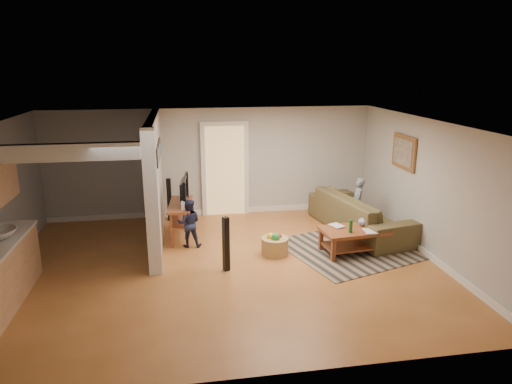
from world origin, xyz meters
TOP-DOWN VIEW (x-y plane):
  - ground at (0.00, 0.00)m, footprint 7.50×7.50m
  - room_shell at (-1.07, 0.43)m, footprint 7.54×6.02m
  - area_rug at (2.77, 0.51)m, footprint 3.47×2.96m
  - sofa at (2.99, 1.31)m, footprint 1.57×2.85m
  - coffee_table at (2.46, 0.23)m, footprint 1.28×0.82m
  - tv_console at (-0.74, 1.50)m, footprint 0.54×1.22m
  - speaker_left at (-0.00, -0.15)m, footprint 0.13×0.13m
  - speaker_right at (-1.00, 2.70)m, footprint 0.11×0.11m
  - toy_basket at (0.96, 0.38)m, footprint 0.51×0.51m
  - child at (3.00, 1.47)m, footprint 0.38×0.48m
  - toddler at (-0.60, 1.05)m, footprint 0.50×0.41m

SIDE VIEW (x-z plane):
  - ground at x=0.00m, z-range 0.00..0.00m
  - sofa at x=2.99m, z-range -0.39..0.39m
  - child at x=3.00m, z-range -0.57..0.57m
  - toddler at x=-0.60m, z-range -0.48..0.48m
  - area_rug at x=2.77m, z-range 0.00..0.01m
  - toy_basket at x=0.96m, z-range -0.04..0.41m
  - coffee_table at x=2.46m, z-range 0.01..0.73m
  - speaker_left at x=0.00m, z-range 0.00..0.97m
  - speaker_right at x=-1.00m, z-range 0.00..0.98m
  - tv_console at x=-0.74m, z-range 0.17..1.19m
  - room_shell at x=-1.07m, z-range 0.20..2.72m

